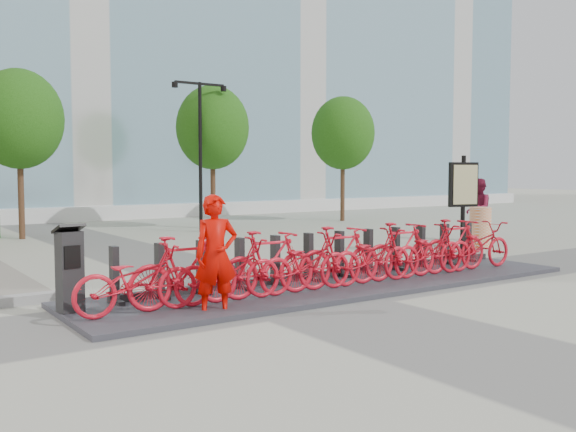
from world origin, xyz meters
TOP-DOWN VIEW (x-y plane):
  - ground at (0.00, 0.00)m, footprint 120.00×120.00m
  - glass_building at (14.00, 26.00)m, footprint 32.00×16.00m
  - tree_1 at (-1.50, 12.00)m, footprint 2.60×2.60m
  - tree_2 at (5.00, 12.00)m, footprint 2.60×2.60m
  - tree_3 at (11.00, 12.00)m, footprint 2.60×2.60m
  - streetlamp at (4.00, 11.00)m, footprint 2.00×0.20m
  - dock_pad at (1.30, 0.30)m, footprint 9.60×2.40m
  - dock_rail_posts at (1.36, 0.77)m, footprint 8.02×0.50m
  - bike_0 at (-2.60, -0.05)m, footprint 1.79×0.63m
  - bike_1 at (-1.88, -0.05)m, footprint 1.74×0.49m
  - bike_2 at (-1.16, -0.05)m, footprint 1.79×0.63m
  - bike_3 at (-0.44, -0.05)m, footprint 1.74×0.49m
  - bike_4 at (0.28, -0.05)m, footprint 1.79×0.63m
  - bike_5 at (1.00, -0.05)m, footprint 1.74×0.49m
  - bike_6 at (1.72, -0.05)m, footprint 1.79×0.63m
  - bike_7 at (2.44, -0.05)m, footprint 1.74×0.49m
  - bike_8 at (3.16, -0.05)m, footprint 1.79×0.63m
  - bike_9 at (3.88, -0.05)m, footprint 1.74×0.49m
  - bike_10 at (4.60, -0.05)m, footprint 1.79×0.63m
  - kiosk at (-3.32, 0.61)m, footprint 0.42×0.36m
  - worker_red at (-1.58, -0.45)m, footprint 0.69×0.52m
  - pedestrian at (9.41, 3.85)m, footprint 1.13×1.07m
  - construction_barrel at (8.07, 2.69)m, footprint 0.73×0.73m
  - map_sign at (6.77, 2.19)m, footprint 0.80×0.32m

SIDE VIEW (x-z plane):
  - ground at x=0.00m, z-range 0.00..0.00m
  - dock_pad at x=1.30m, z-range 0.00..0.08m
  - dock_rail_posts at x=1.36m, z-range 0.08..0.93m
  - construction_barrel at x=8.07m, z-range 0.00..1.09m
  - bike_0 at x=-2.60m, z-range 0.08..1.02m
  - bike_2 at x=-1.16m, z-range 0.08..1.02m
  - bike_4 at x=0.28m, z-range 0.08..1.02m
  - bike_6 at x=1.72m, z-range 0.08..1.02m
  - bike_8 at x=3.16m, z-range 0.08..1.02m
  - bike_10 at x=4.60m, z-range 0.08..1.02m
  - bike_1 at x=-1.88m, z-range 0.08..1.13m
  - bike_3 at x=-0.44m, z-range 0.08..1.13m
  - bike_5 at x=1.00m, z-range 0.08..1.13m
  - bike_7 at x=2.44m, z-range 0.08..1.13m
  - bike_9 at x=3.88m, z-range 0.08..1.13m
  - kiosk at x=-3.32m, z-range 0.05..1.30m
  - worker_red at x=-1.58m, z-range 0.00..1.72m
  - pedestrian at x=9.41m, z-range 0.00..1.83m
  - map_sign at x=6.77m, z-range 0.39..2.82m
  - streetlamp at x=4.00m, z-range 0.63..5.63m
  - tree_1 at x=-1.50m, z-range 1.04..6.14m
  - tree_2 at x=5.00m, z-range 1.04..6.14m
  - tree_3 at x=11.00m, z-range 1.04..6.14m
  - glass_building at x=14.00m, z-range 0.00..24.00m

